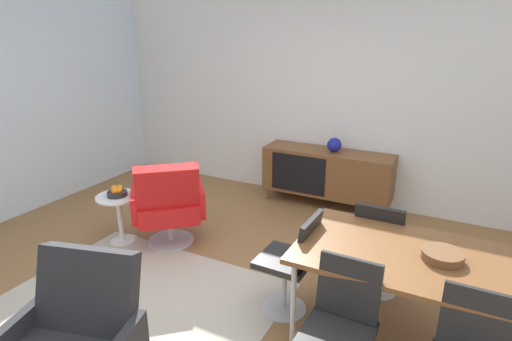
# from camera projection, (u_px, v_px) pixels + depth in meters

# --- Properties ---
(ground_plane) EXTENTS (8.32, 8.32, 0.00)m
(ground_plane) POSITION_uv_depth(u_px,v_px,m) (230.00, 303.00, 3.41)
(ground_plane) COLOR olive
(wall_back) EXTENTS (6.80, 0.12, 2.80)m
(wall_back) POSITION_uv_depth(u_px,v_px,m) (334.00, 92.00, 5.14)
(wall_back) COLOR silver
(wall_back) RESTS_ON ground_plane
(sideboard) EXTENTS (1.60, 0.45, 0.72)m
(sideboard) POSITION_uv_depth(u_px,v_px,m) (327.00, 172.00, 5.17)
(sideboard) COLOR brown
(sideboard) RESTS_ON ground_plane
(vase_cobalt) EXTENTS (0.17, 0.17, 0.17)m
(vase_cobalt) POSITION_uv_depth(u_px,v_px,m) (334.00, 145.00, 5.02)
(vase_cobalt) COLOR navy
(vase_cobalt) RESTS_ON sideboard
(dining_table) EXTENTS (1.60, 0.90, 0.74)m
(dining_table) POSITION_uv_depth(u_px,v_px,m) (419.00, 262.00, 2.70)
(dining_table) COLOR brown
(dining_table) RESTS_ON ground_plane
(wooden_bowl_on_table) EXTENTS (0.26, 0.26, 0.06)m
(wooden_bowl_on_table) POSITION_uv_depth(u_px,v_px,m) (443.00, 256.00, 2.64)
(wooden_bowl_on_table) COLOR brown
(wooden_bowl_on_table) RESTS_ON dining_table
(dining_chair_front_left) EXTENTS (0.41, 0.43, 0.86)m
(dining_chair_front_left) POSITION_uv_depth(u_px,v_px,m) (340.00, 326.00, 2.46)
(dining_chair_front_left) COLOR black
(dining_chair_front_left) RESTS_ON ground_plane
(dining_chair_back_left) EXTENTS (0.40, 0.43, 0.86)m
(dining_chair_back_left) POSITION_uv_depth(u_px,v_px,m) (379.00, 244.00, 3.40)
(dining_chair_back_left) COLOR black
(dining_chair_back_left) RESTS_ON ground_plane
(dining_chair_near_window) EXTENTS (0.43, 0.41, 0.86)m
(dining_chair_near_window) POSITION_uv_depth(u_px,v_px,m) (292.00, 260.00, 3.16)
(dining_chair_near_window) COLOR black
(dining_chair_near_window) RESTS_ON ground_plane
(lounge_chair_red) EXTENTS (0.91, 0.91, 0.95)m
(lounge_chair_red) POSITION_uv_depth(u_px,v_px,m) (168.00, 203.00, 4.19)
(lounge_chair_red) COLOR red
(lounge_chair_red) RESTS_ON ground_plane
(armchair_black_shell) EXTENTS (0.83, 0.79, 0.95)m
(armchair_black_shell) POSITION_uv_depth(u_px,v_px,m) (75.00, 341.00, 2.34)
(armchair_black_shell) COLOR #262628
(armchair_black_shell) RESTS_ON ground_plane
(side_table_round) EXTENTS (0.44, 0.44, 0.52)m
(side_table_round) POSITION_uv_depth(u_px,v_px,m) (120.00, 213.00, 4.30)
(side_table_round) COLOR white
(side_table_round) RESTS_ON ground_plane
(fruit_bowl) EXTENTS (0.20, 0.20, 0.11)m
(fruit_bowl) POSITION_uv_depth(u_px,v_px,m) (117.00, 192.00, 4.22)
(fruit_bowl) COLOR #262628
(fruit_bowl) RESTS_ON side_table_round
(area_rug) EXTENTS (2.20, 1.70, 0.01)m
(area_rug) POSITION_uv_depth(u_px,v_px,m) (138.00, 302.00, 3.41)
(area_rug) COLOR #B7AD99
(area_rug) RESTS_ON ground_plane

